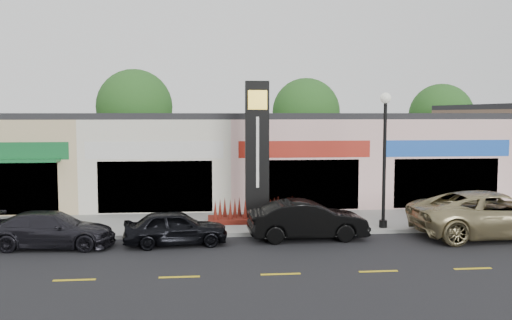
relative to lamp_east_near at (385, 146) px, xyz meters
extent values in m
plane|color=black|center=(-8.00, -2.50, -3.48)|extent=(120.00, 120.00, 0.00)
cube|color=gray|center=(-8.00, 1.85, -3.40)|extent=(52.00, 4.30, 0.15)
cube|color=gray|center=(-8.00, -0.40, -3.40)|extent=(52.00, 0.20, 0.15)
cube|color=tan|center=(-16.50, 9.00, -1.23)|extent=(7.00, 10.00, 4.50)
cube|color=#262628|center=(-16.50, 9.00, 1.17)|extent=(7.00, 10.00, 0.30)
cube|color=white|center=(-9.50, 9.00, -1.23)|extent=(7.00, 10.00, 4.50)
cube|color=#262628|center=(-9.50, 9.00, 1.17)|extent=(7.00, 10.00, 0.30)
cube|color=black|center=(-9.50, 4.05, -2.08)|extent=(5.25, 0.10, 2.40)
cube|color=silver|center=(-9.50, 4.05, -0.38)|extent=(6.30, 0.12, 0.80)
cube|color=beige|center=(-2.50, 9.00, -1.23)|extent=(7.00, 10.00, 4.50)
cube|color=#262628|center=(-2.50, 9.00, 1.17)|extent=(7.00, 10.00, 0.30)
cube|color=black|center=(-2.50, 4.05, -2.08)|extent=(5.25, 0.10, 2.40)
cube|color=#A72216|center=(-2.50, 4.05, -0.38)|extent=(6.30, 0.12, 0.80)
cube|color=beige|center=(4.50, 9.00, -1.23)|extent=(7.00, 10.00, 4.50)
cube|color=#262628|center=(4.50, 9.00, 1.17)|extent=(7.00, 10.00, 0.30)
cube|color=black|center=(4.50, 4.05, -2.08)|extent=(5.25, 0.10, 2.40)
cube|color=blue|center=(4.50, 4.05, -0.38)|extent=(6.30, 0.12, 0.80)
cylinder|color=#382619|center=(-12.00, 17.00, -1.90)|extent=(0.36, 0.36, 3.15)
sphere|color=#265A1C|center=(-12.00, 17.00, 1.75)|extent=(5.20, 5.20, 5.20)
cylinder|color=#382619|center=(0.00, 17.00, -1.99)|extent=(0.36, 0.36, 2.97)
sphere|color=#265A1C|center=(0.00, 17.00, 1.42)|extent=(4.80, 4.80, 4.80)
cylinder|color=#382619|center=(10.00, 17.00, -2.08)|extent=(0.36, 0.36, 2.80)
sphere|color=#265A1C|center=(10.00, 17.00, 1.16)|extent=(4.60, 4.60, 4.60)
cylinder|color=black|center=(0.00, 0.00, -3.18)|extent=(0.32, 0.32, 0.30)
cylinder|color=black|center=(0.00, 0.00, -0.68)|extent=(0.14, 0.14, 5.00)
sphere|color=silver|center=(0.00, 0.00, 1.92)|extent=(0.44, 0.44, 0.44)
cube|color=#50130D|center=(-5.00, 1.70, -3.23)|extent=(4.20, 1.30, 0.20)
cube|color=black|center=(-5.00, 1.70, -0.33)|extent=(1.00, 0.40, 6.00)
cube|color=yellow|center=(-5.00, 1.48, 1.87)|extent=(0.80, 0.05, 0.80)
cube|color=silver|center=(-5.00, 1.48, -0.33)|extent=(0.12, 0.04, 3.00)
imported|color=black|center=(-12.69, -1.48, -2.83)|extent=(2.11, 4.55, 1.29)
imported|color=black|center=(-8.30, -1.54, -2.84)|extent=(1.88, 3.89, 1.28)
imported|color=black|center=(-3.35, -1.12, -2.74)|extent=(1.72, 4.54, 1.48)
imported|color=#9C8E63|center=(3.94, -1.42, -2.59)|extent=(3.07, 6.45, 1.78)
camera|label=1|loc=(-7.25, -21.15, 1.32)|focal=38.00mm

